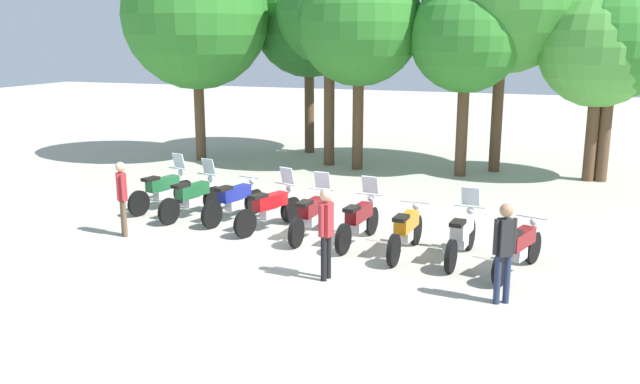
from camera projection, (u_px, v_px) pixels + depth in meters
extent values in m
plane|color=#ADA899|center=(312.00, 236.00, 15.04)|extent=(80.00, 80.00, 0.00)
cylinder|color=black|center=(183.00, 191.00, 17.91)|extent=(0.25, 0.65, 0.64)
cylinder|color=black|center=(139.00, 203.00, 16.65)|extent=(0.25, 0.65, 0.64)
cube|color=silver|center=(183.00, 179.00, 17.84)|extent=(0.20, 0.38, 0.04)
cube|color=#1E6033|center=(163.00, 183.00, 17.24)|extent=(0.47, 0.98, 0.30)
cube|color=silver|center=(162.00, 194.00, 17.26)|extent=(0.31, 0.44, 0.24)
cube|color=black|center=(150.00, 179.00, 16.87)|extent=(0.34, 0.48, 0.08)
cylinder|color=silver|center=(180.00, 180.00, 17.77)|extent=(0.10, 0.23, 0.64)
cylinder|color=silver|center=(177.00, 169.00, 17.62)|extent=(0.61, 0.18, 0.04)
sphere|color=silver|center=(181.00, 172.00, 17.75)|extent=(0.19, 0.19, 0.16)
cylinder|color=silver|center=(149.00, 198.00, 17.12)|extent=(0.23, 0.70, 0.07)
cube|color=silver|center=(179.00, 161.00, 17.62)|extent=(0.38, 0.21, 0.39)
cylinder|color=black|center=(213.00, 198.00, 17.17)|extent=(0.24, 0.65, 0.64)
cylinder|color=black|center=(169.00, 211.00, 15.89)|extent=(0.24, 0.65, 0.64)
cube|color=silver|center=(212.00, 185.00, 17.09)|extent=(0.20, 0.38, 0.04)
cube|color=#1E6033|center=(193.00, 190.00, 16.49)|extent=(0.46, 0.98, 0.30)
cube|color=silver|center=(192.00, 201.00, 16.51)|extent=(0.30, 0.44, 0.24)
cube|color=black|center=(181.00, 186.00, 16.12)|extent=(0.33, 0.48, 0.08)
cylinder|color=silver|center=(210.00, 187.00, 17.02)|extent=(0.10, 0.23, 0.64)
cylinder|color=silver|center=(207.00, 174.00, 16.87)|extent=(0.61, 0.17, 0.04)
sphere|color=silver|center=(211.00, 178.00, 17.01)|extent=(0.19, 0.19, 0.16)
cylinder|color=silver|center=(178.00, 205.00, 16.36)|extent=(0.22, 0.70, 0.07)
cube|color=silver|center=(208.00, 166.00, 16.88)|extent=(0.38, 0.21, 0.39)
cylinder|color=black|center=(254.00, 201.00, 16.85)|extent=(0.25, 0.65, 0.64)
cylinder|color=black|center=(212.00, 215.00, 15.59)|extent=(0.25, 0.65, 0.64)
cube|color=silver|center=(254.00, 188.00, 16.77)|extent=(0.20, 0.38, 0.04)
cube|color=navy|center=(235.00, 193.00, 16.18)|extent=(0.48, 0.98, 0.30)
cube|color=silver|center=(234.00, 205.00, 16.20)|extent=(0.31, 0.44, 0.24)
cube|color=black|center=(223.00, 189.00, 15.81)|extent=(0.34, 0.48, 0.08)
cylinder|color=silver|center=(251.00, 190.00, 16.70)|extent=(0.10, 0.23, 0.64)
cylinder|color=silver|center=(249.00, 177.00, 16.55)|extent=(0.61, 0.18, 0.04)
sphere|color=silver|center=(252.00, 181.00, 16.69)|extent=(0.19, 0.19, 0.16)
cylinder|color=silver|center=(220.00, 209.00, 16.06)|extent=(0.23, 0.70, 0.07)
cylinder|color=black|center=(291.00, 210.00, 16.05)|extent=(0.30, 0.64, 0.64)
cylinder|color=black|center=(245.00, 224.00, 14.86)|extent=(0.30, 0.64, 0.64)
cube|color=silver|center=(291.00, 196.00, 15.97)|extent=(0.23, 0.38, 0.04)
cube|color=red|center=(270.00, 201.00, 15.41)|extent=(0.55, 0.98, 0.30)
cube|color=silver|center=(269.00, 213.00, 15.44)|extent=(0.33, 0.45, 0.24)
cube|color=black|center=(258.00, 196.00, 15.06)|extent=(0.37, 0.49, 0.08)
cylinder|color=silver|center=(288.00, 197.00, 15.91)|extent=(0.12, 0.23, 0.64)
cylinder|color=silver|center=(286.00, 184.00, 15.76)|extent=(0.60, 0.23, 0.04)
sphere|color=silver|center=(289.00, 188.00, 15.89)|extent=(0.20, 0.20, 0.16)
cylinder|color=silver|center=(255.00, 217.00, 15.32)|extent=(0.29, 0.69, 0.07)
cube|color=silver|center=(287.00, 175.00, 15.77)|extent=(0.38, 0.24, 0.39)
cylinder|color=black|center=(324.00, 215.00, 15.57)|extent=(0.13, 0.64, 0.64)
cylinder|color=black|center=(296.00, 233.00, 14.18)|extent=(0.13, 0.64, 0.64)
cube|color=silver|center=(324.00, 201.00, 15.50)|extent=(0.14, 0.37, 0.04)
cube|color=maroon|center=(312.00, 207.00, 14.84)|extent=(0.31, 0.96, 0.30)
cube|color=silver|center=(311.00, 220.00, 14.86)|extent=(0.24, 0.41, 0.24)
cube|color=black|center=(304.00, 203.00, 14.44)|extent=(0.26, 0.45, 0.08)
cylinder|color=silver|center=(323.00, 203.00, 15.42)|extent=(0.06, 0.23, 0.64)
cylinder|color=silver|center=(321.00, 189.00, 15.27)|extent=(0.62, 0.07, 0.04)
sphere|color=silver|center=(323.00, 193.00, 15.41)|extent=(0.17, 0.17, 0.16)
cylinder|color=silver|center=(299.00, 225.00, 14.66)|extent=(0.11, 0.70, 0.07)
cube|color=silver|center=(322.00, 180.00, 15.27)|extent=(0.37, 0.15, 0.39)
cylinder|color=black|center=(371.00, 221.00, 15.09)|extent=(0.17, 0.65, 0.64)
cylinder|color=black|center=(343.00, 239.00, 13.73)|extent=(0.17, 0.65, 0.64)
cube|color=silver|center=(372.00, 206.00, 15.01)|extent=(0.16, 0.37, 0.04)
cube|color=maroon|center=(359.00, 213.00, 14.38)|extent=(0.36, 0.97, 0.30)
cube|color=silver|center=(358.00, 226.00, 14.39)|extent=(0.26, 0.42, 0.24)
cube|color=black|center=(352.00, 209.00, 13.98)|extent=(0.29, 0.46, 0.08)
cylinder|color=silver|center=(370.00, 208.00, 14.94)|extent=(0.07, 0.23, 0.64)
cylinder|color=silver|center=(369.00, 194.00, 14.79)|extent=(0.62, 0.10, 0.04)
sphere|color=silver|center=(371.00, 198.00, 14.93)|extent=(0.18, 0.18, 0.16)
cylinder|color=silver|center=(345.00, 231.00, 14.21)|extent=(0.15, 0.70, 0.07)
cube|color=silver|center=(370.00, 185.00, 14.79)|extent=(0.37, 0.17, 0.39)
cylinder|color=black|center=(416.00, 230.00, 14.40)|extent=(0.15, 0.65, 0.64)
cylinder|color=black|center=(394.00, 250.00, 13.02)|extent=(0.15, 0.65, 0.64)
cube|color=silver|center=(416.00, 214.00, 14.32)|extent=(0.15, 0.37, 0.04)
cube|color=orange|center=(407.00, 222.00, 13.67)|extent=(0.33, 0.97, 0.30)
cube|color=silver|center=(406.00, 236.00, 13.69)|extent=(0.25, 0.41, 0.24)
cube|color=black|center=(401.00, 218.00, 13.27)|extent=(0.27, 0.46, 0.08)
cylinder|color=silver|center=(415.00, 216.00, 14.25)|extent=(0.07, 0.23, 0.64)
cylinder|color=silver|center=(415.00, 202.00, 14.09)|extent=(0.62, 0.08, 0.04)
sphere|color=silver|center=(416.00, 206.00, 14.23)|extent=(0.17, 0.17, 0.16)
cylinder|color=silver|center=(393.00, 242.00, 13.50)|extent=(0.12, 0.70, 0.07)
cylinder|color=black|center=(470.00, 235.00, 14.03)|extent=(0.16, 0.65, 0.64)
cylinder|color=black|center=(451.00, 256.00, 12.66)|extent=(0.16, 0.65, 0.64)
cube|color=silver|center=(471.00, 219.00, 13.95)|extent=(0.15, 0.37, 0.04)
cube|color=silver|center=(462.00, 227.00, 13.31)|extent=(0.35, 0.97, 0.30)
cube|color=silver|center=(461.00, 241.00, 13.33)|extent=(0.26, 0.42, 0.24)
cube|color=black|center=(458.00, 223.00, 12.92)|extent=(0.28, 0.46, 0.08)
cylinder|color=silver|center=(469.00, 221.00, 13.88)|extent=(0.07, 0.23, 0.64)
cylinder|color=silver|center=(469.00, 206.00, 13.73)|extent=(0.62, 0.09, 0.04)
sphere|color=silver|center=(470.00, 211.00, 13.87)|extent=(0.17, 0.17, 0.16)
cylinder|color=silver|center=(449.00, 247.00, 13.14)|extent=(0.14, 0.70, 0.07)
cube|color=silver|center=(470.00, 196.00, 13.73)|extent=(0.37, 0.17, 0.39)
cylinder|color=black|center=(533.00, 247.00, 13.20)|extent=(0.29, 0.64, 0.64)
cylinder|color=black|center=(501.00, 268.00, 12.00)|extent=(0.29, 0.64, 0.64)
cube|color=silver|center=(534.00, 231.00, 13.12)|extent=(0.23, 0.38, 0.04)
cube|color=maroon|center=(520.00, 239.00, 12.56)|extent=(0.54, 0.98, 0.30)
cube|color=silver|center=(518.00, 253.00, 12.58)|extent=(0.33, 0.45, 0.24)
cube|color=black|center=(512.00, 234.00, 12.21)|extent=(0.36, 0.49, 0.08)
cylinder|color=silver|center=(532.00, 233.00, 13.06)|extent=(0.12, 0.23, 0.64)
cylinder|color=silver|center=(532.00, 217.00, 12.91)|extent=(0.60, 0.23, 0.04)
sphere|color=silver|center=(534.00, 222.00, 13.04)|extent=(0.20, 0.20, 0.16)
cylinder|color=silver|center=(503.00, 259.00, 12.46)|extent=(0.28, 0.69, 0.07)
cylinder|color=brown|center=(123.00, 217.00, 15.06)|extent=(0.16, 0.16, 0.81)
cylinder|color=brown|center=(124.00, 219.00, 14.91)|extent=(0.16, 0.16, 0.81)
cube|color=#B22D33|center=(122.00, 187.00, 14.82)|extent=(0.30, 0.30, 0.61)
cylinder|color=#B22D33|center=(120.00, 185.00, 14.96)|extent=(0.11, 0.11, 0.58)
cylinder|color=#B22D33|center=(123.00, 188.00, 14.68)|extent=(0.11, 0.11, 0.58)
sphere|color=#DBAD89|center=(120.00, 167.00, 14.72)|extent=(0.31, 0.31, 0.22)
cylinder|color=black|center=(324.00, 259.00, 12.22)|extent=(0.13, 0.13, 0.82)
cylinder|color=black|center=(328.00, 257.00, 12.36)|extent=(0.13, 0.13, 0.82)
cube|color=#B22D33|center=(326.00, 220.00, 12.13)|extent=(0.24, 0.25, 0.62)
cylinder|color=#B22D33|center=(322.00, 221.00, 11.99)|extent=(0.09, 0.09, 0.59)
cylinder|color=#B22D33|center=(330.00, 217.00, 12.26)|extent=(0.09, 0.09, 0.59)
sphere|color=#DBAD89|center=(326.00, 195.00, 12.02)|extent=(0.26, 0.26, 0.22)
cylinder|color=#232D4C|center=(497.00, 280.00, 11.17)|extent=(0.15, 0.15, 0.84)
cylinder|color=#232D4C|center=(507.00, 279.00, 11.20)|extent=(0.15, 0.15, 0.84)
cube|color=#262628|center=(505.00, 237.00, 11.02)|extent=(0.29, 0.29, 0.63)
cylinder|color=#262628|center=(496.00, 237.00, 10.98)|extent=(0.11, 0.11, 0.60)
cylinder|color=#262628|center=(514.00, 236.00, 11.05)|extent=(0.11, 0.11, 0.60)
sphere|color=#A87A5B|center=(507.00, 210.00, 10.92)|extent=(0.31, 0.31, 0.23)
cylinder|color=brown|center=(200.00, 114.00, 23.87)|extent=(0.36, 0.36, 3.26)
sphere|color=#2D7A28|center=(196.00, 15.00, 23.09)|extent=(5.05, 5.05, 5.05)
cylinder|color=brown|center=(309.00, 107.00, 25.41)|extent=(0.36, 0.36, 3.45)
sphere|color=#236623|center=(309.00, 20.00, 24.69)|extent=(4.15, 4.15, 4.15)
cylinder|color=brown|center=(329.00, 108.00, 22.86)|extent=(0.36, 0.36, 3.91)
sphere|color=#236623|center=(329.00, 11.00, 22.14)|extent=(3.52, 3.52, 3.52)
cylinder|color=brown|center=(358.00, 119.00, 22.19)|extent=(0.36, 0.36, 3.34)
sphere|color=#2D7A28|center=(359.00, 23.00, 21.49)|extent=(4.03, 4.03, 4.03)
cylinder|color=brown|center=(462.00, 127.00, 21.16)|extent=(0.36, 0.36, 3.13)
sphere|color=#2D7A28|center=(466.00, 36.00, 20.53)|extent=(3.46, 3.46, 3.46)
cylinder|color=brown|center=(497.00, 112.00, 21.76)|extent=(0.36, 0.36, 3.92)
cylinder|color=brown|center=(592.00, 136.00, 20.47)|extent=(0.36, 0.36, 2.79)
sphere|color=#4C9E3D|center=(600.00, 47.00, 19.86)|extent=(3.58, 3.58, 3.58)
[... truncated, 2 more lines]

